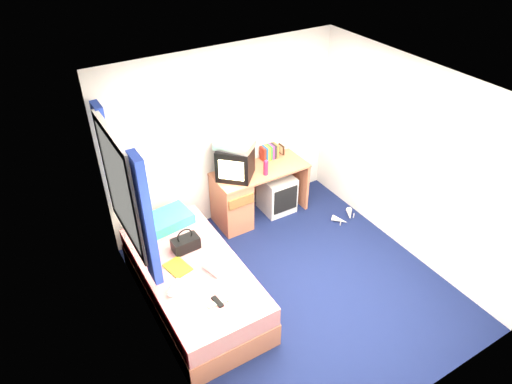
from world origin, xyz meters
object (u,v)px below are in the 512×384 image
water_bottle (174,288)px  magazine (178,267)px  crt_tv (235,162)px  handbag (186,243)px  picture_frame (281,149)px  pink_water_bottle (266,168)px  pillow (166,220)px  storage_cube (277,193)px  desk (242,196)px  towel (220,263)px  colour_swatch_fan (218,303)px  remote_control (218,302)px  bed (194,283)px  white_heels (345,217)px  vcr (235,144)px  aerosol_can (246,163)px

water_bottle → magazine: bearing=61.4°
crt_tv → magazine: size_ratio=2.10×
handbag → water_bottle: 0.62m
picture_frame → pink_water_bottle: 0.59m
pillow → storage_cube: size_ratio=1.10×
desk → towel: 1.52m
pillow → colour_swatch_fan: bearing=-91.1°
picture_frame → water_bottle: (-2.24, -1.43, -0.24)m
storage_cube → crt_tv: (-0.63, 0.04, 0.69)m
desk → towel: desk is taller
crt_tv → picture_frame: size_ratio=4.19×
storage_cube → remote_control: bearing=-137.3°
bed → pink_water_bottle: pink_water_bottle is taller
picture_frame → white_heels: (0.48, -0.93, -0.78)m
remote_control → desk: bearing=47.3°
bed → colour_swatch_fan: size_ratio=9.09×
colour_swatch_fan → white_heels: bearing=19.9°
desk → white_heels: bearing=-31.3°
bed → towel: size_ratio=6.92×
towel → magazine: size_ratio=1.03×
water_bottle → remote_control: (0.30, -0.37, -0.03)m
pillow → handbag: handbag is taller
vcr → aerosol_can: bearing=72.8°
pink_water_bottle → water_bottle: pink_water_bottle is taller
pink_water_bottle → aerosol_can: pink_water_bottle is taller
pink_water_bottle → aerosol_can: size_ratio=1.10×
pink_water_bottle → desk: bearing=149.0°
crt_tv → handbag: 1.32m
remote_control → storage_cube: bearing=36.0°
pillow → water_bottle: size_ratio=2.99×
desk → towel: size_ratio=4.50×
pillow → water_bottle: pillow is taller
desk → handbag: handbag is taller
handbag → white_heels: 2.43m
storage_cube → picture_frame: size_ratio=3.88×
desk → colour_swatch_fan: size_ratio=5.91×
vcr → colour_swatch_fan: 2.08m
white_heels → remote_control: bearing=-160.3°
vcr → colour_swatch_fan: vcr is taller
picture_frame → magazine: (-2.09, -1.15, -0.27)m
desk → towel: bearing=-128.5°
picture_frame → magazine: bearing=-152.8°
vcr → water_bottle: bearing=-87.4°
towel → magazine: (-0.40, 0.22, -0.04)m
picture_frame → colour_swatch_fan: size_ratio=0.64×
storage_cube → towel: (-1.48, -1.14, 0.32)m
bed → storage_cube: storage_cube is taller
pink_water_bottle → aerosol_can: (-0.15, 0.25, -0.01)m
crt_tv → aerosol_can: size_ratio=3.31×
colour_swatch_fan → picture_frame: bearing=43.0°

